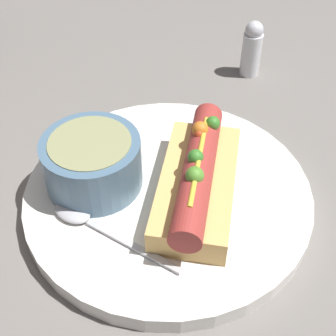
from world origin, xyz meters
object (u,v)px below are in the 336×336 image
spoon (86,219)px  salt_shaker (252,49)px  hot_dog (198,180)px  soup_bowl (92,161)px

spoon → salt_shaker: (0.35, -0.02, 0.02)m
hot_dog → spoon: size_ratio=1.22×
soup_bowl → salt_shaker: size_ratio=1.25×
spoon → salt_shaker: bearing=-91.3°
spoon → salt_shaker: salt_shaker is taller
hot_dog → soup_bowl: 0.11m
soup_bowl → salt_shaker: 0.30m
soup_bowl → spoon: bearing=-153.5°
hot_dog → salt_shaker: (0.26, 0.05, -0.00)m
hot_dog → spoon: bearing=117.5°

